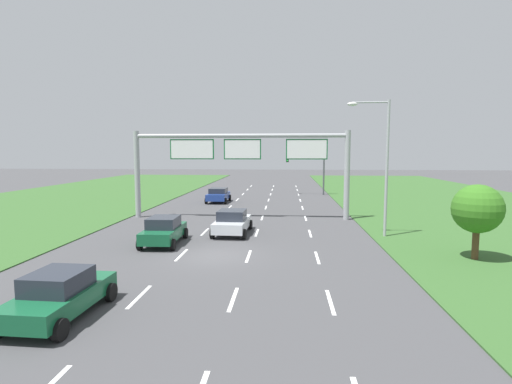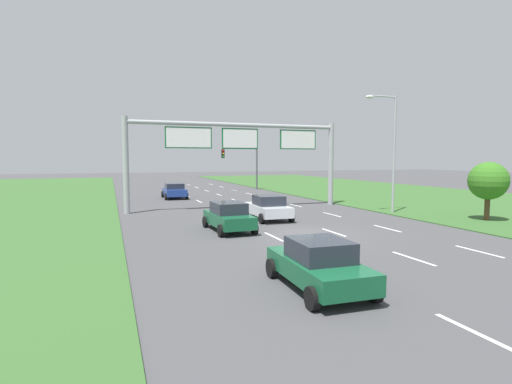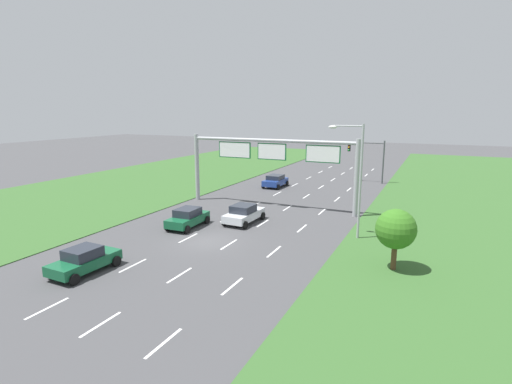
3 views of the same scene
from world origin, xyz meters
The scene contains 13 objects.
ground_plane centered at (0.00, 0.00, 0.00)m, with size 200.00×200.00×0.00m, color #424244.
grass_verge_left centered at (-21.00, 10.00, 0.03)m, with size 24.00×120.00×0.06m, color #335B28.
lane_dashes_inner_left centered at (-1.75, 12.00, 0.00)m, with size 0.14×62.40×0.01m.
lane_dashes_inner_right centered at (1.75, 12.00, 0.00)m, with size 0.14×62.40×0.01m.
lane_dashes_slip centered at (5.25, 12.00, 0.00)m, with size 0.14×62.40×0.01m.
car_near_red centered at (-3.48, 21.64, 0.79)m, with size 2.26×4.06×1.52m.
car_lead_silver centered at (0.17, 5.55, 0.79)m, with size 2.33×4.42×1.58m.
car_mid_lane centered at (-3.62, -8.00, 0.77)m, with size 2.24×4.22×1.54m.
car_far_ahead centered at (-3.42, 2.42, 0.80)m, with size 2.16×4.24×1.58m.
sign_gantry centered at (0.13, 11.58, 4.96)m, with size 17.24×0.44×7.00m.
traffic_light_mast centered at (6.38, 29.77, 3.87)m, with size 4.76×0.49×5.60m.
street_lamp centered at (9.48, 5.25, 5.08)m, with size 2.61×0.32×8.50m.
roadside_tree_near centered at (12.98, 0.09, 2.55)m, with size 2.39×2.39×3.77m.
Camera 3 is at (15.00, -23.93, 9.47)m, focal length 28.00 mm.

